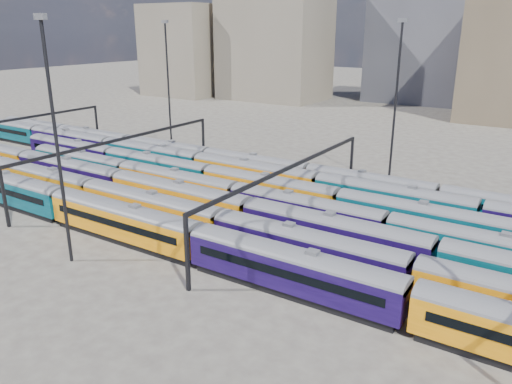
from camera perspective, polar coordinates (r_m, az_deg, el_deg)
The scene contains 14 objects.
ground at distance 69.80m, azimuth -3.36°, elevation -2.12°, with size 500.00×500.00×0.00m, color #47423C.
rake_0 at distance 53.62m, azimuth -6.63°, elevation -5.35°, with size 135.51×3.30×5.58m.
rake_1 at distance 57.69m, azimuth -4.08°, elevation -3.59°, with size 132.38×3.23×5.44m.
rake_2 at distance 75.40m, azimuth -15.26°, elevation 1.15°, with size 134.60×3.28×5.54m.
rake_3 at distance 62.84m, azimuth 5.58°, elevation -1.87°, with size 105.79×3.10×5.22m.
rake_4 at distance 66.16m, azimuth 9.42°, elevation -0.95°, with size 128.72×3.14×5.29m.
rake_5 at distance 77.79m, azimuth -0.24°, elevation 2.29°, with size 153.58×3.21×5.41m.
rake_6 at distance 83.54m, azimuth -0.16°, elevation 3.23°, with size 139.59×2.92×4.91m.
gantry_0 at distance 104.76m, azimuth -26.29°, elevation 6.81°, with size 0.35×40.35×8.03m.
gantry_1 at distance 80.88m, azimuth -15.02°, elevation 5.17°, with size 0.35×40.35×8.03m.
gantry_2 at distance 62.52m, azimuth 3.96°, elevation 1.97°, with size 0.35×40.35×8.03m.
mast_1 at distance 102.06m, azimuth -10.01°, elevation 12.24°, with size 1.40×0.50×25.60m.
mast_2 at distance 54.49m, azimuth -21.92°, elevation 6.02°, with size 1.40×0.50×25.60m.
mast_3 at distance 80.90m, azimuth 15.70°, elevation 10.30°, with size 1.40×0.50×25.60m.
Camera 1 is at (38.87, -52.59, 24.39)m, focal length 35.00 mm.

